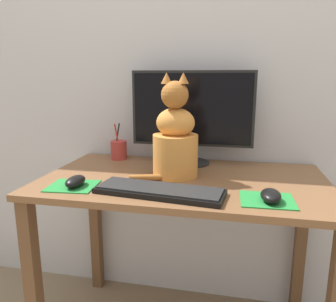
{
  "coord_description": "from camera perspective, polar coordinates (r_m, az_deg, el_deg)",
  "views": [
    {
      "loc": [
        0.2,
        -1.25,
        1.15
      ],
      "look_at": [
        -0.04,
        -0.09,
        0.89
      ],
      "focal_mm": 35.0,
      "sensor_mm": 36.0,
      "label": 1
    }
  ],
  "objects": [
    {
      "name": "pen_cup",
      "position": [
        1.64,
        -8.58,
        0.24
      ],
      "size": [
        0.08,
        0.08,
        0.18
      ],
      "color": "#B23833",
      "rests_on": "desk"
    },
    {
      "name": "mousepad_right",
      "position": [
        1.14,
        16.87,
        -8.16
      ],
      "size": [
        0.18,
        0.16,
        0.0
      ],
      "rotation": [
        0.0,
        0.0,
        0.03
      ],
      "color": "#238438",
      "rests_on": "desk"
    },
    {
      "name": "keyboard",
      "position": [
        1.14,
        -1.5,
        -6.93
      ],
      "size": [
        0.46,
        0.19,
        0.02
      ],
      "rotation": [
        0.0,
        0.0,
        -0.12
      ],
      "color": "black",
      "rests_on": "desk"
    },
    {
      "name": "mousepad_left",
      "position": [
        1.27,
        -16.27,
        -5.86
      ],
      "size": [
        0.18,
        0.17,
        0.0
      ],
      "rotation": [
        0.0,
        0.0,
        0.09
      ],
      "color": "#238438",
      "rests_on": "desk"
    },
    {
      "name": "desk",
      "position": [
        1.37,
        2.66,
        -9.5
      ],
      "size": [
        1.13,
        0.65,
        0.76
      ],
      "color": "brown",
      "rests_on": "ground_plane"
    },
    {
      "name": "computer_mouse_left",
      "position": [
        1.25,
        -15.83,
        -5.11
      ],
      "size": [
        0.06,
        0.11,
        0.04
      ],
      "color": "black",
      "rests_on": "mousepad_left"
    },
    {
      "name": "monitor",
      "position": [
        1.5,
        4.35,
        6.54
      ],
      "size": [
        0.56,
        0.17,
        0.43
      ],
      "color": "black",
      "rests_on": "desk"
    },
    {
      "name": "wall_back",
      "position": [
        1.62,
        4.98,
        16.05
      ],
      "size": [
        7.0,
        0.04,
        2.5
      ],
      "color": "silver",
      "rests_on": "ground_plane"
    },
    {
      "name": "cat",
      "position": [
        1.31,
        1.23,
        2.09
      ],
      "size": [
        0.26,
        0.22,
        0.41
      ],
      "rotation": [
        0.0,
        0.0,
        -0.05
      ],
      "color": "#D6893D",
      "rests_on": "desk"
    },
    {
      "name": "computer_mouse_right",
      "position": [
        1.12,
        17.47,
        -7.42
      ],
      "size": [
        0.07,
        0.11,
        0.04
      ],
      "color": "black",
      "rests_on": "mousepad_right"
    }
  ]
}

